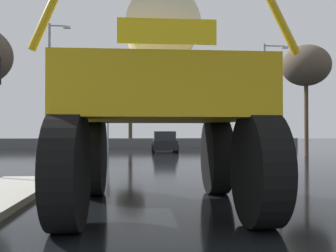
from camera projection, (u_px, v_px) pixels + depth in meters
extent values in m
plane|color=black|center=(155.00, 160.00, 19.21)|extent=(120.00, 120.00, 0.00)
cylinder|color=black|center=(94.00, 157.00, 8.64)|extent=(0.48, 1.80, 1.79)
cylinder|color=black|center=(216.00, 156.00, 8.86)|extent=(0.48, 1.80, 1.79)
cylinder|color=black|center=(68.00, 171.00, 5.48)|extent=(0.48, 1.80, 1.79)
cylinder|color=black|center=(259.00, 169.00, 5.71)|extent=(0.48, 1.80, 1.79)
cube|color=gold|center=(160.00, 96.00, 7.19)|extent=(3.43, 3.89, 0.97)
cube|color=#A98611|center=(159.00, 46.00, 7.60)|extent=(1.13, 1.29, 1.19)
cylinder|color=silver|center=(161.00, 32.00, 6.66)|extent=(1.25, 1.27, 1.24)
cube|color=yellow|center=(167.00, 31.00, 5.25)|extent=(1.42, 0.05, 0.36)
cube|color=black|center=(164.00, 145.00, 27.61)|extent=(1.79, 4.14, 0.70)
cube|color=#23282D|center=(164.00, 136.00, 27.47)|extent=(1.61, 2.14, 0.64)
cylinder|color=black|center=(153.00, 147.00, 28.90)|extent=(0.19, 0.60, 0.60)
cylinder|color=black|center=(174.00, 147.00, 29.00)|extent=(0.19, 0.60, 0.60)
cylinder|color=black|center=(153.00, 148.00, 26.21)|extent=(0.19, 0.60, 0.60)
cylinder|color=black|center=(177.00, 148.00, 26.31)|extent=(0.19, 0.60, 0.60)
cylinder|color=gray|center=(280.00, 122.00, 11.55)|extent=(0.11, 0.11, 3.58)
cube|color=black|center=(277.00, 82.00, 11.78)|extent=(0.24, 0.32, 0.84)
sphere|color=red|center=(275.00, 75.00, 11.98)|extent=(0.17, 0.17, 0.17)
sphere|color=#3C2403|center=(275.00, 83.00, 11.97)|extent=(0.17, 0.17, 0.17)
sphere|color=black|center=(275.00, 91.00, 11.97)|extent=(0.17, 0.17, 0.17)
cylinder|color=gray|center=(108.00, 130.00, 26.52)|extent=(0.11, 0.11, 3.25)
cube|color=black|center=(108.00, 115.00, 26.75)|extent=(0.24, 0.32, 0.84)
sphere|color=red|center=(108.00, 111.00, 26.95)|extent=(0.17, 0.17, 0.17)
sphere|color=#3C2403|center=(108.00, 115.00, 26.94)|extent=(0.17, 0.17, 0.17)
sphere|color=black|center=(108.00, 118.00, 26.94)|extent=(0.17, 0.17, 0.17)
cylinder|color=gray|center=(49.00, 88.00, 26.30)|extent=(0.18, 0.18, 9.24)
cylinder|color=gray|center=(58.00, 26.00, 26.42)|extent=(1.23, 0.10, 0.10)
cube|color=silver|center=(67.00, 27.00, 26.47)|extent=(0.50, 0.24, 0.16)
cylinder|color=gray|center=(265.00, 97.00, 28.93)|extent=(0.18, 0.18, 8.41)
cylinder|color=gray|center=(275.00, 46.00, 29.06)|extent=(1.67, 0.10, 0.10)
cube|color=silver|center=(285.00, 47.00, 29.13)|extent=(0.50, 0.24, 0.16)
cylinder|color=#473828|center=(306.00, 119.00, 22.60)|extent=(0.24, 0.24, 4.52)
ellipsoid|color=brown|center=(306.00, 65.00, 22.65)|extent=(2.96, 2.96, 2.51)
cylinder|color=#473828|center=(130.00, 124.00, 37.45)|extent=(0.39, 0.39, 4.64)
ellipsoid|color=brown|center=(130.00, 90.00, 37.51)|extent=(3.09, 3.09, 2.63)
cube|color=#59595B|center=(148.00, 143.00, 33.11)|extent=(27.82, 0.24, 0.90)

